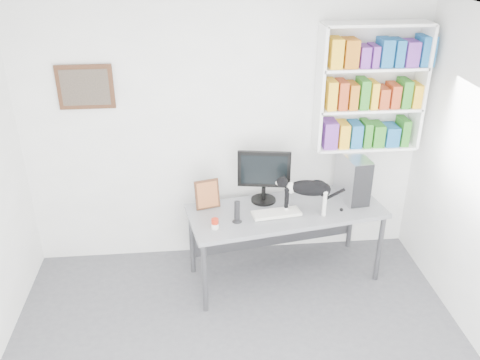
# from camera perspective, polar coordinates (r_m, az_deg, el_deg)

# --- Properties ---
(room) EXTENTS (4.01, 4.01, 2.70)m
(room) POSITION_cam_1_polar(r_m,az_deg,el_deg) (3.36, 0.76, -7.59)
(room) COLOR #5B5B60
(room) RESTS_ON ground
(bookshelf) EXTENTS (1.03, 0.28, 1.24)m
(bookshelf) POSITION_cam_1_polar(r_m,az_deg,el_deg) (5.11, 14.47, 9.98)
(bookshelf) COLOR white
(bookshelf) RESTS_ON room
(wall_art) EXTENTS (0.52, 0.04, 0.42)m
(wall_art) POSITION_cam_1_polar(r_m,az_deg,el_deg) (5.01, -16.97, 9.95)
(wall_art) COLOR #4F2C19
(wall_art) RESTS_ON room
(desk) EXTENTS (1.98, 1.04, 0.78)m
(desk) POSITION_cam_1_polar(r_m,az_deg,el_deg) (5.15, 5.04, -7.08)
(desk) COLOR slate
(desk) RESTS_ON room
(monitor) EXTENTS (0.55, 0.33, 0.55)m
(monitor) POSITION_cam_1_polar(r_m,az_deg,el_deg) (4.96, 2.70, 0.43)
(monitor) COLOR black
(monitor) RESTS_ON desk
(keyboard) EXTENTS (0.48, 0.24, 0.04)m
(keyboard) POSITION_cam_1_polar(r_m,az_deg,el_deg) (4.84, 4.10, -3.73)
(keyboard) COLOR silver
(keyboard) RESTS_ON desk
(pc_tower) EXTENTS (0.25, 0.48, 0.46)m
(pc_tower) POSITION_cam_1_polar(r_m,az_deg,el_deg) (5.17, 12.55, 0.38)
(pc_tower) COLOR #B4B4B9
(pc_tower) RESTS_ON desk
(speaker) EXTENTS (0.11, 0.11, 0.22)m
(speaker) POSITION_cam_1_polar(r_m,az_deg,el_deg) (4.68, -0.33, -3.54)
(speaker) COLOR black
(speaker) RESTS_ON desk
(leaning_print) EXTENTS (0.26, 0.15, 0.30)m
(leaning_print) POSITION_cam_1_polar(r_m,az_deg,el_deg) (4.90, -3.71, -1.55)
(leaning_print) COLOR #4F2C19
(leaning_print) RESTS_ON desk
(soup_can) EXTENTS (0.09, 0.09, 0.10)m
(soup_can) POSITION_cam_1_polar(r_m,az_deg,el_deg) (4.61, -2.83, -4.93)
(soup_can) COLOR red
(soup_can) RESTS_ON desk
(cat) EXTENTS (0.60, 0.29, 0.36)m
(cat) POSITION_cam_1_polar(r_m,az_deg,el_deg) (4.83, 7.57, -1.80)
(cat) COLOR black
(cat) RESTS_ON desk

